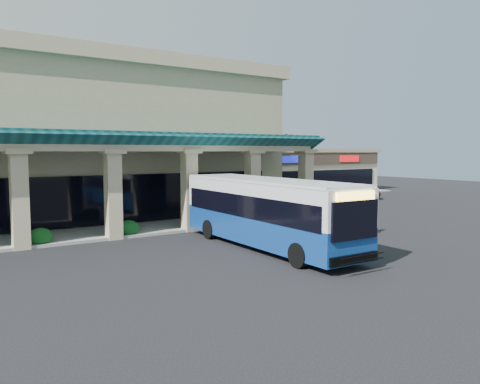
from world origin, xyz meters
TOP-DOWN VIEW (x-y plane):
  - ground at (0.00, 0.00)m, footprint 110.00×110.00m
  - main_building at (-8.00, 16.00)m, footprint 30.80×14.80m
  - arcade at (-8.00, 6.80)m, footprint 30.00×6.20m
  - strip_mall at (18.00, 24.00)m, footprint 22.50×12.50m
  - palm_0 at (8.50, 11.00)m, footprint 2.40×2.40m
  - palm_1 at (9.50, 14.00)m, footprint 2.40×2.40m
  - broadleaf_tree at (7.50, 19.00)m, footprint 2.60×2.60m
  - transit_bus at (-2.17, -1.08)m, footprint 3.12×11.93m
  - pedestrian at (4.78, -1.39)m, footprint 0.66×0.78m
  - car_silver at (11.54, 14.01)m, footprint 2.28×5.03m
  - car_white at (13.37, 14.76)m, footprint 1.92×4.31m
  - car_red at (16.50, 13.22)m, footprint 3.20×5.23m
  - car_gray at (20.26, 12.87)m, footprint 4.27×5.69m

SIDE VIEW (x-z plane):
  - ground at x=0.00m, z-range 0.00..0.00m
  - car_white at x=13.37m, z-range 0.00..1.37m
  - car_red at x=16.50m, z-range 0.00..1.42m
  - car_gray at x=20.26m, z-range 0.00..1.44m
  - car_silver at x=11.54m, z-range 0.00..1.67m
  - pedestrian at x=4.78m, z-range 0.00..1.82m
  - transit_bus at x=-2.17m, z-range 0.00..3.31m
  - broadleaf_tree at x=7.50m, z-range 0.00..4.81m
  - strip_mall at x=18.00m, z-range 0.00..4.90m
  - arcade at x=-8.00m, z-range 0.00..5.70m
  - palm_1 at x=9.50m, z-range 0.00..5.80m
  - palm_0 at x=8.50m, z-range 0.00..6.60m
  - main_building at x=-8.00m, z-range 0.00..11.35m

